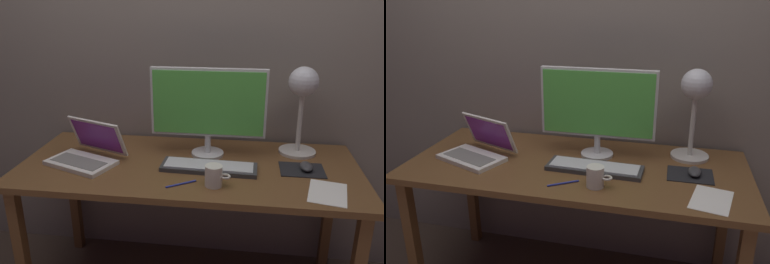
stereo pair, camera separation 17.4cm
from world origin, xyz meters
TOP-DOWN VIEW (x-y plane):
  - back_wall at (0.00, 0.40)m, footprint 4.80×0.06m
  - desk at (0.00, 0.00)m, footprint 1.60×0.70m
  - monitor at (0.08, 0.12)m, footprint 0.56×0.16m
  - keyboard_main at (0.10, -0.05)m, footprint 0.45×0.16m
  - laptop at (-0.48, -0.02)m, footprint 0.38×0.35m
  - desk_lamp at (0.53, 0.21)m, footprint 0.18×0.18m
  - mousepad at (0.53, -0.00)m, footprint 0.20×0.16m
  - mouse at (0.55, 0.00)m, footprint 0.06×0.10m
  - coffee_mug at (0.14, -0.21)m, footprint 0.11×0.07m
  - paper_sheet_by_keyboard at (0.60, -0.21)m, footprint 0.19×0.24m
  - pen at (0.00, -0.22)m, footprint 0.12×0.08m

SIDE VIEW (x-z plane):
  - desk at x=0.00m, z-range 0.29..1.03m
  - paper_sheet_by_keyboard at x=0.60m, z-range 0.74..0.74m
  - mousepad at x=0.53m, z-range 0.74..0.74m
  - pen at x=0.00m, z-range 0.74..0.75m
  - keyboard_main at x=0.10m, z-range 0.74..0.76m
  - mouse at x=0.55m, z-range 0.74..0.78m
  - coffee_mug at x=0.14m, z-range 0.74..0.83m
  - laptop at x=-0.48m, z-range 0.70..0.89m
  - monitor at x=0.08m, z-range 0.77..1.21m
  - desk_lamp at x=0.53m, z-range 0.83..1.27m
  - back_wall at x=0.00m, z-range 0.00..2.60m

